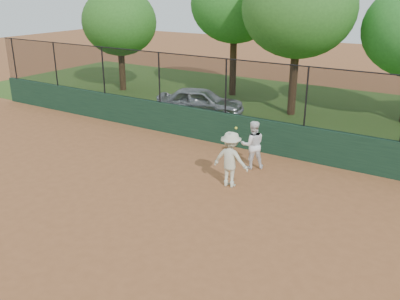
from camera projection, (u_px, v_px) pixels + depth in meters
The scene contains 10 objects.
ground at pixel (130, 211), 11.76m from camera, with size 80.00×80.00×0.00m, color #965730.
back_wall at pixel (237, 131), 16.30m from camera, with size 26.00×0.20×1.20m, color #193723.
grass_strip at pixel (295, 110), 21.27m from camera, with size 36.00×12.00×0.01m, color #2B4B17.
parked_car at pixel (200, 102), 20.02m from camera, with size 1.58×3.92×1.34m, color #A9AFB3.
player_second at pixel (253, 145), 14.32m from camera, with size 0.77×0.60×1.58m, color white.
player_main at pixel (231, 159), 12.99m from camera, with size 1.12×0.69×1.97m.
fence_assembly at pixel (238, 87), 15.75m from camera, with size 26.00×0.06×2.00m.
tree_0 at pixel (119, 22), 24.15m from camera, with size 4.20×3.81×5.56m.
tree_1 at pixel (235, 4), 22.64m from camera, with size 4.60×4.18×6.72m.
tree_2 at pixel (299, 8), 18.99m from camera, with size 4.96×4.51×6.85m.
Camera 1 is at (7.15, -7.85, 5.61)m, focal length 40.00 mm.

